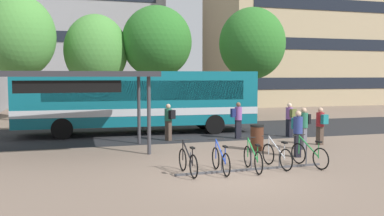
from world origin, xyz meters
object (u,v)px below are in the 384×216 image
commuter_black_pack_5 (304,125)px  parked_bicycle_green_4 (309,155)px  commuter_teal_pack_2 (298,130)px  parked_bicycle_blue_1 (221,160)px  parked_bicycle_black_0 (188,162)px  parked_bicycle_silver_3 (277,156)px  commuter_black_pack_1 (169,119)px  street_tree_2 (157,42)px  city_bus (138,99)px  transit_shelter (69,76)px  commuter_teal_pack_4 (321,123)px  trash_bin (257,137)px  parked_bicycle_green_2 (253,159)px  street_tree_1 (252,44)px  commuter_navy_pack_0 (238,118)px  commuter_olive_pack_3 (290,117)px  street_tree_3 (96,51)px  street_tree_0 (20,36)px

commuter_black_pack_5 → parked_bicycle_green_4: bearing=33.2°
parked_bicycle_green_4 → commuter_teal_pack_2: (0.48, 1.57, 0.60)m
parked_bicycle_blue_1 → parked_bicycle_black_0: bearing=88.0°
parked_bicycle_silver_3 → commuter_black_pack_1: bearing=12.7°
commuter_black_pack_1 → street_tree_2: bearing=-37.1°
city_bus → transit_shelter: bearing=56.5°
parked_bicycle_silver_3 → parked_bicycle_green_4: 1.10m
commuter_black_pack_1 → commuter_teal_pack_4: 6.70m
commuter_teal_pack_4 → commuter_teal_pack_2: bearing=121.9°
commuter_black_pack_1 → commuter_black_pack_5: bearing=-155.4°
parked_bicycle_black_0 → commuter_black_pack_1: (0.87, 6.43, 0.60)m
parked_bicycle_black_0 → parked_bicycle_silver_3: size_ratio=1.00×
commuter_teal_pack_4 → trash_bin: (-3.18, -0.41, -0.41)m
city_bus → parked_bicycle_green_2: (2.23, -9.31, -1.39)m
commuter_black_pack_1 → transit_shelter: bearing=83.3°
parked_bicycle_silver_3 → commuter_teal_pack_2: bearing=-54.2°
commuter_teal_pack_4 → street_tree_1: (1.88, 11.37, 4.30)m
commuter_navy_pack_0 → street_tree_1: size_ratio=0.22×
parked_bicycle_silver_3 → commuter_olive_pack_3: 6.99m
street_tree_2 → transit_shelter: bearing=-114.8°
commuter_teal_pack_4 → street_tree_2: 15.39m
parked_bicycle_blue_1 → commuter_navy_pack_0: (3.10, 6.21, 0.62)m
parked_bicycle_blue_1 → commuter_black_pack_5: bearing=-56.5°
commuter_navy_pack_0 → street_tree_2: bearing=99.3°
parked_bicycle_black_0 → commuter_olive_pack_3: 9.05m
trash_bin → street_tree_2: 15.32m
street_tree_1 → street_tree_2: (-6.26, 2.69, 0.18)m
street_tree_2 → commuter_black_pack_5: bearing=-78.0°
parked_bicycle_green_2 → street_tree_3: (-3.83, 18.32, 4.33)m
commuter_teal_pack_2 → trash_bin: bearing=-140.2°
commuter_teal_pack_2 → commuter_teal_pack_4: (2.32, 2.04, -0.05)m
parked_bicycle_green_4 → commuter_olive_pack_3: bearing=-35.6°
parked_bicycle_green_2 → commuter_black_pack_1: bearing=15.4°
parked_bicycle_silver_3 → city_bus: bearing=13.1°
commuter_black_pack_5 → street_tree_1: street_tree_1 is taller
city_bus → parked_bicycle_blue_1: size_ratio=7.03×
city_bus → commuter_olive_pack_3: city_bus is taller
parked_bicycle_blue_1 → transit_shelter: size_ratio=0.26×
city_bus → street_tree_0: street_tree_0 is taller
parked_bicycle_green_4 → commuter_teal_pack_4: 4.59m
parked_bicycle_green_2 → transit_shelter: (-5.53, 4.80, 2.57)m
parked_bicycle_green_2 → trash_bin: (1.64, 3.23, 0.13)m
street_tree_3 → parked_bicycle_green_4: bearing=-72.2°
commuter_olive_pack_3 → street_tree_2: size_ratio=0.21×
commuter_navy_pack_0 → trash_bin: 3.08m
commuter_navy_pack_0 → street_tree_2: 12.38m
street_tree_1 → street_tree_2: size_ratio=0.97×
parked_bicycle_green_4 → street_tree_3: bearing=6.1°
parked_bicycle_silver_3 → transit_shelter: transit_shelter is taller
street_tree_2 → commuter_navy_pack_0: bearing=-82.0°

